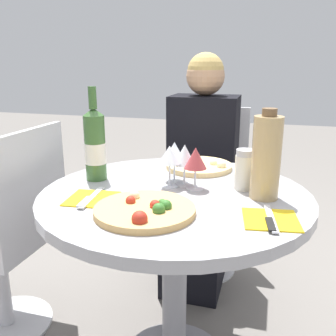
{
  "coord_description": "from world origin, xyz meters",
  "views": [
    {
      "loc": [
        0.31,
        -1.15,
        1.13
      ],
      "look_at": [
        -0.01,
        -0.06,
        0.8
      ],
      "focal_mm": 40.0,
      "sensor_mm": 36.0,
      "label": 1
    }
  ],
  "objects": [
    {
      "name": "pizza_large",
      "position": [
        -0.03,
        -0.21,
        0.72
      ],
      "size": [
        0.3,
        0.3,
        0.05
      ],
      "color": "tan",
      "rests_on": "dining_table"
    },
    {
      "name": "chair_behind_diner",
      "position": [
        -0.04,
        0.79,
        0.43
      ],
      "size": [
        0.43,
        0.43,
        0.89
      ],
      "rotation": [
        0.0,
        0.0,
        3.14
      ],
      "color": "silver",
      "rests_on": "ground_plane"
    },
    {
      "name": "sugar_shaker",
      "position": [
        0.22,
        0.09,
        0.77
      ],
      "size": [
        0.06,
        0.06,
        0.14
      ],
      "color": "silver",
      "rests_on": "dining_table"
    },
    {
      "name": "wine_glass_back_left",
      "position": [
        -0.03,
        0.11,
        0.81
      ],
      "size": [
        0.08,
        0.08,
        0.15
      ],
      "color": "silver",
      "rests_on": "dining_table"
    },
    {
      "name": "wine_glass_center",
      "position": [
        0.01,
        0.08,
        0.81
      ],
      "size": [
        0.08,
        0.08,
        0.15
      ],
      "color": "silver",
      "rests_on": "dining_table"
    },
    {
      "name": "wine_glass_front_right",
      "position": [
        0.06,
        0.05,
        0.81
      ],
      "size": [
        0.08,
        0.08,
        0.15
      ],
      "color": "silver",
      "rests_on": "dining_table"
    },
    {
      "name": "wine_bottle",
      "position": [
        -0.32,
        0.06,
        0.83
      ],
      "size": [
        0.08,
        0.08,
        0.34
      ],
      "color": "#38602D",
      "rests_on": "dining_table"
    },
    {
      "name": "pizza_small_far",
      "position": [
        0.02,
        0.3,
        0.72
      ],
      "size": [
        0.27,
        0.27,
        0.05
      ],
      "color": "#E5C17F",
      "rests_on": "dining_table"
    },
    {
      "name": "place_setting_right",
      "position": [
        0.32,
        -0.16,
        0.71
      ],
      "size": [
        0.17,
        0.19,
        0.01
      ],
      "color": "gold",
      "rests_on": "dining_table"
    },
    {
      "name": "wine_glass_front_left",
      "position": [
        -0.03,
        0.05,
        0.82
      ],
      "size": [
        0.08,
        0.08,
        0.15
      ],
      "color": "silver",
      "rests_on": "dining_table"
    },
    {
      "name": "chair_empty_side",
      "position": [
        -0.7,
        0.01,
        0.43
      ],
      "size": [
        0.43,
        0.43,
        0.89
      ],
      "rotation": [
        0.0,
        0.0,
        1.57
      ],
      "color": "silver",
      "rests_on": "ground_plane"
    },
    {
      "name": "tall_carafe",
      "position": [
        0.29,
        0.03,
        0.84
      ],
      "size": [
        0.09,
        0.09,
        0.29
      ],
      "color": "tan",
      "rests_on": "dining_table"
    },
    {
      "name": "seated_diner",
      "position": [
        -0.04,
        0.64,
        0.53
      ],
      "size": [
        0.34,
        0.46,
        1.17
      ],
      "rotation": [
        0.0,
        0.0,
        3.14
      ],
      "color": "black",
      "rests_on": "ground_plane"
    },
    {
      "name": "dining_table",
      "position": [
        0.0,
        0.0,
        0.58
      ],
      "size": [
        0.91,
        0.91,
        0.7
      ],
      "color": "gray",
      "rests_on": "ground_plane"
    },
    {
      "name": "place_setting_left",
      "position": [
        -0.24,
        -0.14,
        0.71
      ],
      "size": [
        0.17,
        0.19,
        0.01
      ],
      "color": "gold",
      "rests_on": "dining_table"
    }
  ]
}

